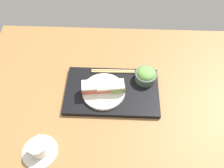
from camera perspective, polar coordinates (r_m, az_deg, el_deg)
ground_plane at (r=116.86cm, az=1.15°, el=-4.08°), size 140.00×100.00×3.00cm
serving_tray at (r=116.80cm, az=0.02°, el=-1.74°), size 44.88×27.03×2.20cm
sandwich_plate at (r=114.64cm, az=-1.99°, el=-1.72°), size 20.51×20.51×1.55cm
sandwich_near at (r=112.03cm, az=1.39°, el=-0.65°), size 7.39×6.77×5.08cm
sandwich_middle at (r=112.03cm, az=-2.04°, el=-0.83°), size 7.54×6.49×4.74cm
sandwich_far at (r=112.09cm, az=-5.47°, el=-0.89°), size 7.35×6.42×5.23cm
salad_bowl at (r=118.37cm, az=8.02°, el=2.11°), size 10.46×10.46×6.82cm
chopsticks_pair at (r=122.28cm, az=0.28°, el=3.05°), size 22.07×2.07×0.70cm
coffee_cup at (r=106.38cm, az=-16.98°, el=-14.53°), size 14.84×14.84×6.55cm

